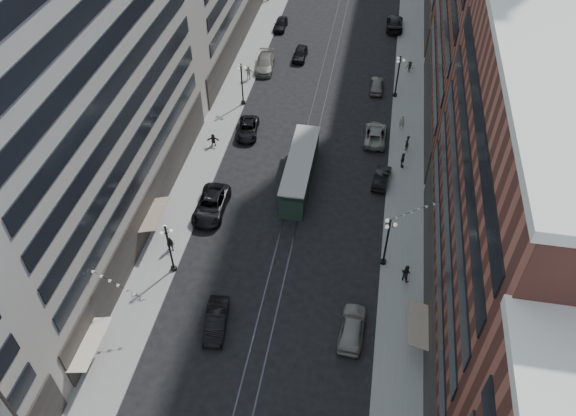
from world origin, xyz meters
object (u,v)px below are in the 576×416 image
Objects in this scene: car_10 at (382,178)px; car_extra_0 at (377,85)px; pedestrian_7 at (406,273)px; car_4 at (352,327)px; car_13 at (300,54)px; pedestrian_8 at (402,122)px; car_2 at (211,205)px; pedestrian_2 at (170,245)px; lamppost_sw_far at (169,247)px; car_12 at (395,23)px; pedestrian_6 at (249,73)px; car_11 at (375,134)px; pedestrian_5 at (213,140)px; pedestrian_extra_2 at (407,143)px; pedestrian_extra_1 at (403,160)px; lamppost_se_mid at (398,75)px; car_7 at (248,129)px; streetcar at (300,172)px; lamppost_se_far at (387,241)px; lamppost_sw_mid at (242,83)px; car_9 at (280,24)px; pedestrian_9 at (410,67)px; car_5 at (216,321)px; car_8 at (265,63)px.

car_extra_0 is at bearing -77.58° from car_10.
car_10 is 2.28× the size of pedestrian_7.
car_4 reaches higher than car_13.
car_10 is at bearing 71.86° from pedestrian_8.
car_2 is 6.22m from pedestrian_2.
car_12 is at bearing 70.92° from lamppost_sw_far.
pedestrian_6 is (-18.16, -18.14, 0.26)m from car_12.
car_11 is (15.22, 14.70, -0.10)m from car_2.
pedestrian_5 is 0.84× the size of pedestrian_extra_2.
car_2 is 3.41× the size of pedestrian_extra_1.
pedestrian_2 is at bearing 60.51° from car_extra_0.
lamppost_se_mid is 1.12× the size of car_7.
pedestrian_2 is at bearing -21.87° from pedestrian_extra_2.
pedestrian_extra_1 is (10.46, 4.29, -0.44)m from streetcar.
lamppost_sw_far is 3.11× the size of pedestrian_8.
lamppost_se_far reaches higher than car_10.
lamppost_sw_mid is 21.02m from car_9.
pedestrian_9 is at bearing 99.73° from car_12.
pedestrian_extra_1 is at bearing 84.90° from lamppost_se_far.
streetcar is (-9.20, 9.76, -1.61)m from lamppost_se_far.
lamppost_se_mid is at bearing -41.32° from car_9.
pedestrian_8 is at bearing 52.48° from lamppost_sw_far.
car_extra_0 is at bearing 83.69° from car_12.
car_4 is 44.75m from car_13.
pedestrian_extra_2 is at bearing 147.83° from pedestrian_6.
pedestrian_extra_1 reaches higher than car_5.
lamppost_sw_far is 39.87m from car_13.
pedestrian_8 reaches higher than car_13.
car_11 is (-1.90, -9.36, -2.35)m from lamppost_se_mid.
pedestrian_6 is at bearing -28.85° from pedestrian_8.
car_12 reaches higher than car_7.
car_4 is 1.04× the size of car_5.
pedestrian_9 is (20.04, 11.16, -2.16)m from lamppost_sw_mid.
lamppost_se_far is 16.09m from car_5.
pedestrian_extra_2 is at bearing -50.05° from car_13.
car_7 is 17.91m from pedestrian_8.
car_4 is at bearing -13.25° from pedestrian_2.
pedestrian_9 is at bearing -130.51° from car_extra_0.
car_4 is 1.15× the size of car_9.
car_7 is at bearing -64.00° from pedestrian_extra_2.
lamppost_sw_far is 1.00× the size of lamppost_sw_mid.
lamppost_se_far is at bearing 79.26° from pedestrian_8.
lamppost_se_mid is 1.28× the size of car_9.
car_8 is 1.36× the size of car_10.
car_10 is 10.14m from pedestrian_8.
pedestrian_9 is (18.75, 30.23, 0.08)m from car_2.
streetcar is at bearing 69.82° from car_extra_0.
car_4 is 2.75× the size of pedestrian_extra_1.
pedestrian_8 is at bearing 6.80° from car_7.
car_9 is at bearing 87.77° from car_5.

